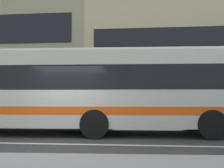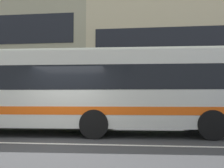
{
  "view_description": "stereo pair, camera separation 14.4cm",
  "coord_description": "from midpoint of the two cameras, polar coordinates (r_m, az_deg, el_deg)",
  "views": [
    {
      "loc": [
        2.22,
        -6.93,
        1.38
      ],
      "look_at": [
        1.45,
        2.09,
        1.95
      ],
      "focal_mm": 37.1,
      "sensor_mm": 36.0,
      "label": 1
    },
    {
      "loc": [
        2.36,
        -6.91,
        1.38
      ],
      "look_at": [
        1.45,
        2.09,
        1.95
      ],
      "focal_mm": 37.1,
      "sensor_mm": 36.0,
      "label": 2
    }
  ],
  "objects": [
    {
      "name": "ground_plane",
      "position": [
        7.42,
        -13.65,
        -14.19
      ],
      "size": [
        160.0,
        160.0,
        0.0
      ],
      "primitive_type": "plane",
      "color": "#3A3B3D"
    },
    {
      "name": "lane_centre_line",
      "position": [
        7.42,
        -13.65,
        -14.16
      ],
      "size": [
        60.0,
        0.16,
        0.01
      ],
      "primitive_type": "cube",
      "color": "silver",
      "rests_on": "ground_plane"
    },
    {
      "name": "hedge_row_far",
      "position": [
        13.18,
        -13.49,
        -7.63
      ],
      "size": [
        17.02,
        1.1,
        0.85
      ],
      "primitive_type": "cube",
      "color": "#3A7224",
      "rests_on": "ground_plane"
    },
    {
      "name": "apartment_block_right",
      "position": [
        23.84,
        19.12,
        5.3
      ],
      "size": [
        19.24,
        10.66,
        9.96
      ],
      "color": "#C5B896",
      "rests_on": "ground_plane"
    },
    {
      "name": "transit_bus",
      "position": [
        9.31,
        -8.11,
        -1.21
      ],
      "size": [
        11.4,
        2.97,
        3.19
      ],
      "color": "silver",
      "rests_on": "ground_plane"
    }
  ]
}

